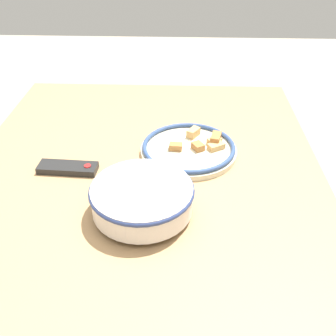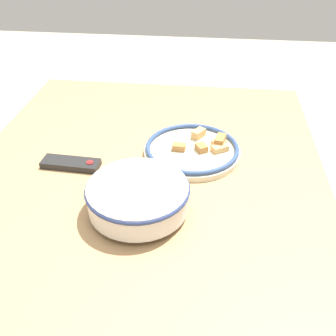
% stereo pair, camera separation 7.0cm
% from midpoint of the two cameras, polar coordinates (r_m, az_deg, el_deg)
% --- Properties ---
extents(dining_table, '(1.51, 1.07, 0.75)m').
position_cam_midpoint_polar(dining_table, '(1.13, -2.44, -6.51)').
color(dining_table, tan).
rests_on(dining_table, ground_plane).
extents(noodle_bowl, '(0.26, 0.26, 0.08)m').
position_cam_midpoint_polar(noodle_bowl, '(1.00, -2.38, -4.22)').
color(noodle_bowl, silver).
rests_on(noodle_bowl, dining_table).
extents(food_plate, '(0.30, 0.30, 0.05)m').
position_cam_midpoint_polar(food_plate, '(1.24, 5.26, 2.67)').
color(food_plate, beige).
rests_on(food_plate, dining_table).
extents(tv_remote, '(0.07, 0.18, 0.02)m').
position_cam_midpoint_polar(tv_remote, '(1.21, -12.33, 0.59)').
color(tv_remote, black).
rests_on(tv_remote, dining_table).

